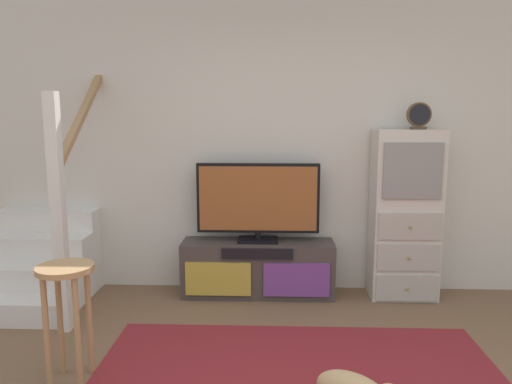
{
  "coord_description": "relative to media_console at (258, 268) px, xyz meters",
  "views": [
    {
      "loc": [
        -0.16,
        -2.08,
        1.65
      ],
      "look_at": [
        -0.3,
        1.67,
        1.04
      ],
      "focal_mm": 34.35,
      "sensor_mm": 36.0,
      "label": 1
    }
  ],
  "objects": [
    {
      "name": "television",
      "position": [
        -0.0,
        0.02,
        0.63
      ],
      "size": [
        1.1,
        0.22,
        0.71
      ],
      "color": "black",
      "rests_on": "media_console"
    },
    {
      "name": "side_cabinet",
      "position": [
        1.3,
        0.01,
        0.5
      ],
      "size": [
        0.58,
        0.38,
        1.51
      ],
      "color": "beige",
      "rests_on": "ground_plane"
    },
    {
      "name": "back_wall",
      "position": [
        0.3,
        0.27,
        1.1
      ],
      "size": [
        6.4,
        0.12,
        2.7
      ],
      "primitive_type": "cube",
      "color": "beige",
      "rests_on": "ground_plane"
    },
    {
      "name": "desk_clock",
      "position": [
        1.38,
        -0.0,
        1.37
      ],
      "size": [
        0.21,
        0.08,
        0.23
      ],
      "color": "#4C3823",
      "rests_on": "side_cabinet"
    },
    {
      "name": "staircase",
      "position": [
        -1.94,
        0.01,
        0.12
      ],
      "size": [
        1.0,
        1.36,
        2.2
      ],
      "color": "silver",
      "rests_on": "ground_plane"
    },
    {
      "name": "media_console",
      "position": [
        0.0,
        0.0,
        0.0
      ],
      "size": [
        1.37,
        0.38,
        0.5
      ],
      "color": "#423833",
      "rests_on": "ground_plane"
    },
    {
      "name": "bar_stool_near",
      "position": [
        -1.11,
        -1.5,
        0.3
      ],
      "size": [
        0.34,
        0.34,
        0.74
      ],
      "color": "#A37A4C",
      "rests_on": "ground_plane"
    }
  ]
}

